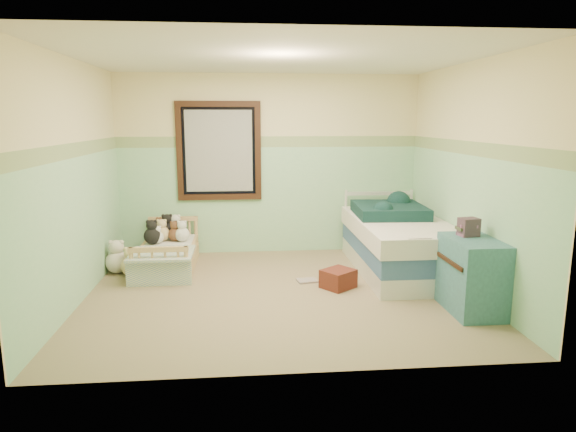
{
  "coord_description": "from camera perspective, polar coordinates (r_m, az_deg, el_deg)",
  "views": [
    {
      "loc": [
        -0.38,
        -5.26,
        1.88
      ],
      "look_at": [
        0.13,
        0.35,
        0.79
      ],
      "focal_mm": 31.27,
      "sensor_mm": 36.0,
      "label": 1
    }
  ],
  "objects": [
    {
      "name": "ceiling",
      "position": [
        5.31,
        -1.1,
        17.71
      ],
      "size": [
        4.2,
        3.6,
        0.02
      ],
      "primitive_type": "cube",
      "color": "silver",
      "rests_on": "wall_back"
    },
    {
      "name": "toddler_mattress",
      "position": [
        6.6,
        -13.56,
        -3.84
      ],
      "size": [
        0.62,
        1.3,
        0.12
      ],
      "primitive_type": "cube",
      "color": "silver",
      "rests_on": "toddler_bed_frame"
    },
    {
      "name": "wall_front",
      "position": [
        3.54,
        1.08,
        0.63
      ],
      "size": [
        4.2,
        0.04,
        2.5
      ],
      "primitive_type": "cube",
      "color": "beige",
      "rests_on": "floor"
    },
    {
      "name": "wall_right",
      "position": [
        5.85,
        19.97,
        4.07
      ],
      "size": [
        0.04,
        3.6,
        2.5
      ],
      "primitive_type": "cube",
      "color": "beige",
      "rests_on": "floor"
    },
    {
      "name": "border_strip",
      "position": [
        7.06,
        -2.13,
        8.43
      ],
      "size": [
        4.2,
        0.01,
        0.15
      ],
      "primitive_type": "cube",
      "color": "#3E6C3B",
      "rests_on": "wall_back"
    },
    {
      "name": "toddler_bed_frame",
      "position": [
        6.63,
        -13.51,
        -5.07
      ],
      "size": [
        0.68,
        1.36,
        0.17
      ],
      "primitive_type": "cube",
      "color": "#AA8652",
      "rests_on": "floor"
    },
    {
      "name": "extra_plush_3",
      "position": [
        6.7,
        -15.18,
        -2.21
      ],
      "size": [
        0.22,
        0.22,
        0.22
      ],
      "primitive_type": "sphere",
      "color": "black",
      "rests_on": "toddler_mattress"
    },
    {
      "name": "twin_bed_frame",
      "position": [
        6.48,
        12.41,
        -5.21
      ],
      "size": [
        1.01,
        2.03,
        0.22
      ],
      "primitive_type": "cube",
      "color": "silver",
      "rests_on": "floor"
    },
    {
      "name": "wall_back",
      "position": [
        7.1,
        -2.12,
        5.82
      ],
      "size": [
        4.2,
        0.04,
        2.5
      ],
      "primitive_type": "cube",
      "color": "beige",
      "rests_on": "floor"
    },
    {
      "name": "red_pillow",
      "position": [
        5.76,
        5.73,
        -7.11
      ],
      "size": [
        0.45,
        0.44,
        0.21
      ],
      "primitive_type": "cube",
      "rotation": [
        0.0,
        0.0,
        0.66
      ],
      "color": "maroon",
      "rests_on": "floor"
    },
    {
      "name": "extra_plush_2",
      "position": [
        6.76,
        -11.93,
        -2.07
      ],
      "size": [
        0.19,
        0.19,
        0.19
      ],
      "primitive_type": "sphere",
      "color": "silver",
      "rests_on": "toddler_mattress"
    },
    {
      "name": "dresser",
      "position": [
        5.3,
        20.2,
        -6.37
      ],
      "size": [
        0.46,
        0.74,
        0.74
      ],
      "primitive_type": "cube",
      "color": "#335A67",
      "rests_on": "floor"
    },
    {
      "name": "book_stack",
      "position": [
        5.32,
        19.86,
        -1.19
      ],
      "size": [
        0.2,
        0.17,
        0.18
      ],
      "primitive_type": "cube",
      "rotation": [
        0.0,
        0.0,
        0.17
      ],
      "color": "brown",
      "rests_on": "dresser"
    },
    {
      "name": "window_frame",
      "position": [
        7.04,
        -7.86,
        7.31
      ],
      "size": [
        1.16,
        0.06,
        1.36
      ],
      "primitive_type": "cube",
      "color": "black",
      "rests_on": "wall_back"
    },
    {
      "name": "window_blinds",
      "position": [
        7.05,
        -7.85,
        7.32
      ],
      "size": [
        0.92,
        0.01,
        1.12
      ],
      "primitive_type": "cube",
      "color": "beige",
      "rests_on": "window_frame"
    },
    {
      "name": "teal_blanket",
      "position": [
        6.6,
        11.44,
        0.66
      ],
      "size": [
        0.9,
        0.95,
        0.14
      ],
      "primitive_type": "cube",
      "rotation": [
        0.0,
        0.0,
        -0.05
      ],
      "color": "#103A36",
      "rests_on": "twin_mattress"
    },
    {
      "name": "plush_bed_dark",
      "position": [
        6.81,
        -12.21,
        -1.99
      ],
      "size": [
        0.18,
        0.18,
        0.18
      ],
      "primitive_type": "sphere",
      "color": "black",
      "rests_on": "toddler_mattress"
    },
    {
      "name": "twin_boxspring",
      "position": [
        6.42,
        12.49,
        -3.33
      ],
      "size": [
        1.01,
        2.03,
        0.22
      ],
      "primitive_type": "cube",
      "color": "#2F5D84",
      "rests_on": "twin_bed_frame"
    },
    {
      "name": "plush_floor_tan",
      "position": [
        6.42,
        -17.37,
        -5.47
      ],
      "size": [
        0.25,
        0.25,
        0.25
      ],
      "primitive_type": "sphere",
      "color": "#E2C889",
      "rests_on": "floor"
    },
    {
      "name": "wall_left",
      "position": [
        5.57,
        -23.18,
        3.53
      ],
      "size": [
        0.04,
        3.6,
        2.5
      ],
      "primitive_type": "cube",
      "color": "beige",
      "rests_on": "floor"
    },
    {
      "name": "extra_plush_1",
      "position": [
        7.03,
        -13.54,
        -1.51
      ],
      "size": [
        0.22,
        0.22,
        0.22
      ],
      "primitive_type": "sphere",
      "color": "black",
      "rests_on": "toddler_mattress"
    },
    {
      "name": "wainscot_mint",
      "position": [
        7.15,
        -2.09,
        1.81
      ],
      "size": [
        4.2,
        0.01,
        1.5
      ],
      "primitive_type": "cube",
      "color": "#90CE9C",
      "rests_on": "floor"
    },
    {
      "name": "extra_plush_0",
      "position": [
        6.73,
        -14.62,
        -2.38
      ],
      "size": [
        0.16,
        0.16,
        0.16
      ],
      "primitive_type": "sphere",
      "color": "silver",
      "rests_on": "toddler_mattress"
    },
    {
      "name": "plush_bed_tan",
      "position": [
        6.84,
        -14.12,
        -1.96
      ],
      "size": [
        0.2,
        0.2,
        0.2
      ],
      "primitive_type": "sphere",
      "color": "#E2C889",
      "rests_on": "toddler_mattress"
    },
    {
      "name": "plush_bed_white",
      "position": [
        7.03,
        -12.65,
        -1.5
      ],
      "size": [
        0.21,
        0.21,
        0.21
      ],
      "primitive_type": "sphere",
      "color": "silver",
      "rests_on": "toddler_mattress"
    },
    {
      "name": "patchwork_quilt",
      "position": [
        6.17,
        -14.15,
        -4.17
      ],
      "size": [
        0.74,
        0.68,
        0.03
      ],
      "primitive_type": "cube",
      "color": "#6991B5",
      "rests_on": "toddler_mattress"
    },
    {
      "name": "plush_floor_cream",
      "position": [
        6.6,
        -18.84,
        -4.97
      ],
      "size": [
        0.28,
        0.28,
        0.28
      ],
      "primitive_type": "sphere",
      "color": "beige",
      "rests_on": "floor"
    },
    {
      "name": "extra_plush_4",
      "position": [
        6.81,
        -12.7,
        -2.04
      ],
      "size": [
        0.18,
        0.18,
        0.18
      ],
      "primitive_type": "sphere",
      "color": "brown",
      "rests_on": "toddler_mattress"
    },
    {
      "name": "floor",
      "position": [
        5.61,
        -1.01,
        -8.8
      ],
      "size": [
        4.2,
        3.6,
        0.02
      ],
      "primitive_type": "cube",
      "color": "brown",
      "rests_on": "ground"
    },
    {
      "name": "twin_mattress",
      "position": [
        6.37,
        12.57,
        -1.41
      ],
      "size": [
        1.05,
        2.07,
        0.22
      ],
      "primitive_type": "cube",
      "color": "silver",
      "rests_on": "twin_boxspring"
    },
    {
      "name": "plush_bed_brown",
      "position": [
        7.06,
        -14.25,
        -1.6
      ],
      "size": [
        0.19,
        0.19,
        0.19
      ],
      "primitive_type": "sphere",
      "color": "brown",
      "rests_on": "toddler_mattress"
    },
    {
      "name": "floor_book",
      "position": [
        5.97,
        2.19,
        -7.35
      ],
      "size": [
        0.26,
        0.21,
        0.02
      ],
      "primitive_type": "cube",
      "rotation": [
        0.0,
        0.0,
        0.17
      ],
      "color": "gold",
      "rests_on": "floor"
    }
  ]
}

